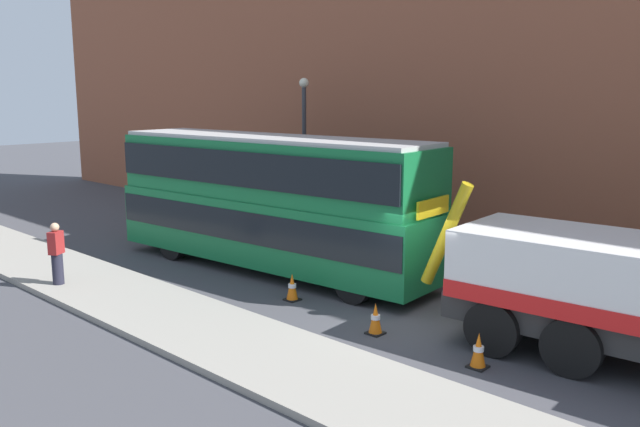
% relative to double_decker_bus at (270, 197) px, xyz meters
% --- Properties ---
extents(ground_plane, '(120.00, 120.00, 0.00)m').
position_rel_double_decker_bus_xyz_m(ground_plane, '(6.22, -0.47, -2.23)').
color(ground_plane, '#424247').
extents(near_kerb, '(60.00, 2.80, 0.15)m').
position_rel_double_decker_bus_xyz_m(near_kerb, '(6.22, -4.67, -2.16)').
color(near_kerb, gray).
rests_on(near_kerb, ground_plane).
extents(double_decker_bus, '(11.18, 3.42, 4.06)m').
position_rel_double_decker_bus_xyz_m(double_decker_bus, '(0.00, 0.00, 0.00)').
color(double_decker_bus, '#146B38').
rests_on(double_decker_bus, ground_plane).
extents(pedestrian_onlooker, '(0.43, 0.48, 1.71)m').
position_rel_double_decker_bus_xyz_m(pedestrian_onlooker, '(-2.71, -5.39, -1.25)').
color(pedestrian_onlooker, '#232333').
rests_on(pedestrian_onlooker, near_kerb).
extents(traffic_cone_near_bus, '(0.36, 0.36, 0.72)m').
position_rel_double_decker_bus_xyz_m(traffic_cone_near_bus, '(2.65, -1.66, -1.89)').
color(traffic_cone_near_bus, orange).
rests_on(traffic_cone_near_bus, ground_plane).
extents(traffic_cone_midway, '(0.36, 0.36, 0.72)m').
position_rel_double_decker_bus_xyz_m(traffic_cone_midway, '(5.74, -2.07, -1.89)').
color(traffic_cone_midway, orange).
rests_on(traffic_cone_midway, ground_plane).
extents(traffic_cone_near_truck, '(0.36, 0.36, 0.72)m').
position_rel_double_decker_bus_xyz_m(traffic_cone_near_truck, '(8.36, -2.12, -1.89)').
color(traffic_cone_near_truck, orange).
rests_on(traffic_cone_near_truck, ground_plane).
extents(street_lamp, '(0.36, 0.36, 5.83)m').
position_rel_double_decker_bus_xyz_m(street_lamp, '(-2.95, 4.44, 1.24)').
color(street_lamp, '#38383D').
rests_on(street_lamp, ground_plane).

